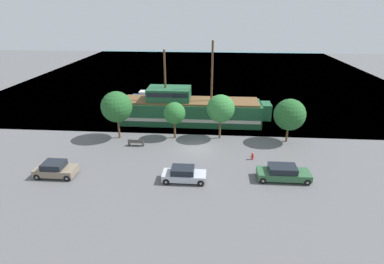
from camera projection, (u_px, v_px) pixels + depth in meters
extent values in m
plane|color=#5B5B5E|center=(197.00, 148.00, 34.68)|extent=(160.00, 160.00, 0.00)
plane|color=teal|center=(207.00, 72.00, 75.16)|extent=(80.00, 80.00, 0.00)
cube|color=#1E5633|center=(190.00, 112.00, 41.91)|extent=(19.41, 4.53, 3.06)
cube|color=silver|center=(190.00, 115.00, 42.08)|extent=(19.02, 4.61, 0.45)
cube|color=#1E5633|center=(265.00, 111.00, 41.02)|extent=(1.40, 2.49, 2.14)
cube|color=brown|center=(190.00, 101.00, 41.27)|extent=(18.63, 4.17, 0.25)
cube|color=#1E5633|center=(169.00, 94.00, 41.09)|extent=(5.82, 3.63, 1.68)
cube|color=black|center=(169.00, 92.00, 41.00)|extent=(5.53, 3.69, 0.60)
cylinder|color=#4C331E|center=(212.00, 71.00, 39.49)|extent=(0.28, 0.28, 7.93)
cylinder|color=#4C331E|center=(165.00, 75.00, 40.15)|extent=(0.28, 0.28, 6.74)
cube|color=silver|center=(129.00, 106.00, 48.14)|extent=(7.09, 2.01, 0.81)
cube|color=silver|center=(125.00, 100.00, 47.81)|extent=(2.84, 1.57, 1.08)
cube|color=black|center=(130.00, 101.00, 47.75)|extent=(0.12, 1.41, 0.86)
cube|color=navy|center=(150.00, 98.00, 52.53)|extent=(6.50, 2.10, 0.80)
cube|color=silver|center=(147.00, 93.00, 52.26)|extent=(2.60, 1.64, 0.80)
cube|color=black|center=(151.00, 93.00, 52.21)|extent=(0.12, 1.47, 0.64)
cube|color=#7F705B|center=(56.00, 171.00, 28.83)|extent=(3.81, 1.89, 0.67)
cube|color=black|center=(54.00, 165.00, 28.60)|extent=(1.98, 1.70, 0.57)
cylinder|color=black|center=(67.00, 178.00, 28.05)|extent=(0.63, 0.22, 0.63)
cylinder|color=gray|center=(67.00, 178.00, 28.05)|extent=(0.24, 0.25, 0.24)
cylinder|color=black|center=(75.00, 169.00, 29.62)|extent=(0.63, 0.22, 0.63)
cylinder|color=gray|center=(75.00, 169.00, 29.62)|extent=(0.24, 0.25, 0.24)
cylinder|color=black|center=(37.00, 177.00, 28.25)|extent=(0.63, 0.22, 0.63)
cylinder|color=gray|center=(37.00, 177.00, 28.25)|extent=(0.24, 0.25, 0.24)
cylinder|color=black|center=(47.00, 168.00, 29.82)|extent=(0.63, 0.22, 0.63)
cylinder|color=gray|center=(47.00, 168.00, 29.82)|extent=(0.24, 0.25, 0.24)
cube|color=#2D5B38|center=(283.00, 174.00, 28.22)|extent=(4.89, 1.87, 0.64)
cube|color=black|center=(283.00, 169.00, 28.00)|extent=(2.55, 1.68, 0.57)
cylinder|color=black|center=(307.00, 182.00, 27.40)|extent=(0.63, 0.22, 0.63)
cylinder|color=gray|center=(307.00, 182.00, 27.40)|extent=(0.24, 0.25, 0.24)
cylinder|color=black|center=(302.00, 173.00, 28.95)|extent=(0.63, 0.22, 0.63)
cylinder|color=gray|center=(302.00, 173.00, 28.95)|extent=(0.24, 0.25, 0.24)
cylinder|color=black|center=(263.00, 180.00, 27.67)|extent=(0.63, 0.22, 0.63)
cylinder|color=gray|center=(263.00, 180.00, 27.67)|extent=(0.24, 0.25, 0.24)
cylinder|color=black|center=(260.00, 171.00, 29.23)|extent=(0.63, 0.22, 0.63)
cylinder|color=gray|center=(260.00, 171.00, 29.23)|extent=(0.24, 0.25, 0.24)
cube|color=#B7BCC6|center=(184.00, 176.00, 28.00)|extent=(4.08, 1.70, 0.61)
cube|color=black|center=(183.00, 170.00, 27.78)|extent=(2.12, 1.53, 0.58)
cylinder|color=black|center=(201.00, 183.00, 27.28)|extent=(0.63, 0.22, 0.63)
cylinder|color=gray|center=(201.00, 183.00, 27.28)|extent=(0.24, 0.25, 0.24)
cylinder|color=black|center=(202.00, 174.00, 28.68)|extent=(0.63, 0.22, 0.63)
cylinder|color=gray|center=(202.00, 174.00, 28.68)|extent=(0.24, 0.25, 0.24)
cylinder|color=black|center=(166.00, 182.00, 27.50)|extent=(0.63, 0.22, 0.63)
cylinder|color=gray|center=(166.00, 182.00, 27.50)|extent=(0.24, 0.25, 0.24)
cylinder|color=black|center=(169.00, 173.00, 28.89)|extent=(0.63, 0.22, 0.63)
cylinder|color=gray|center=(169.00, 173.00, 28.89)|extent=(0.24, 0.25, 0.24)
cylinder|color=red|center=(252.00, 157.00, 32.07)|extent=(0.22, 0.22, 0.56)
sphere|color=red|center=(253.00, 154.00, 31.93)|extent=(0.25, 0.25, 0.25)
cylinder|color=red|center=(251.00, 157.00, 32.07)|extent=(0.10, 0.09, 0.09)
cylinder|color=red|center=(254.00, 157.00, 32.05)|extent=(0.10, 0.09, 0.09)
cube|color=#4C4742|center=(136.00, 142.00, 35.22)|extent=(1.83, 0.45, 0.05)
cube|color=#4C4742|center=(136.00, 141.00, 34.95)|extent=(1.83, 0.06, 0.40)
cube|color=#2D2D2D|center=(129.00, 144.00, 35.36)|extent=(0.12, 0.36, 0.40)
cube|color=#2D2D2D|center=(143.00, 144.00, 35.25)|extent=(0.12, 0.36, 0.40)
cylinder|color=brown|center=(119.00, 129.00, 37.05)|extent=(0.24, 0.24, 2.46)
sphere|color=#235B28|center=(117.00, 107.00, 35.96)|extent=(3.74, 3.74, 3.74)
cylinder|color=brown|center=(175.00, 130.00, 37.13)|extent=(0.24, 0.24, 2.11)
sphere|color=#286B2D|center=(174.00, 113.00, 36.28)|extent=(2.68, 2.68, 2.68)
cylinder|color=brown|center=(220.00, 129.00, 36.97)|extent=(0.24, 0.24, 2.45)
sphere|color=#337A38|center=(221.00, 108.00, 35.94)|extent=(3.36, 3.36, 3.36)
cylinder|color=brown|center=(287.00, 134.00, 36.11)|extent=(0.24, 0.24, 1.88)
sphere|color=#235B28|center=(290.00, 115.00, 35.14)|extent=(3.72, 3.72, 3.72)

